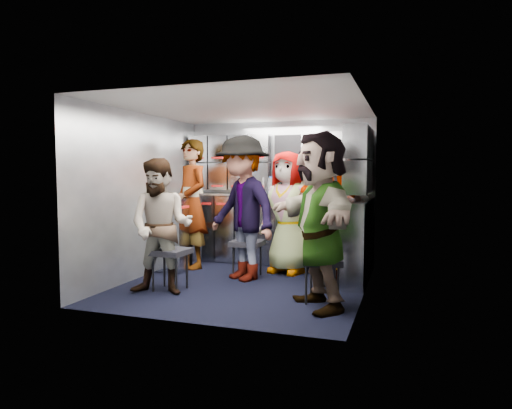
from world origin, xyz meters
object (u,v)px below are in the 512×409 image
(jump_seat_near_left, at_px, (170,254))
(jump_seat_center, at_px, (291,239))
(jump_seat_mid_left, at_px, (247,245))
(attendant_arc_e, at_px, (320,220))
(jump_seat_mid_right, at_px, (332,245))
(jump_seat_near_right, at_px, (323,263))
(attendant_arc_b, at_px, (242,208))
(attendant_arc_c, at_px, (288,212))
(attendant_arc_d, at_px, (330,213))
(attendant_standing, at_px, (191,204))
(attendant_arc_a, at_px, (161,227))

(jump_seat_near_left, relative_size, jump_seat_center, 0.97)
(jump_seat_mid_left, distance_m, jump_seat_center, 0.72)
(attendant_arc_e, bearing_deg, jump_seat_mid_right, 149.68)
(jump_seat_mid_right, relative_size, jump_seat_near_right, 1.16)
(jump_seat_mid_right, bearing_deg, jump_seat_mid_left, -171.03)
(jump_seat_near_right, bearing_deg, jump_seat_near_left, -178.31)
(jump_seat_near_left, relative_size, attendant_arc_b, 0.26)
(jump_seat_mid_left, relative_size, attendant_arc_c, 0.29)
(attendant_arc_d, relative_size, attendant_arc_e, 0.97)
(jump_seat_mid_left, height_order, attendant_standing, attendant_standing)
(attendant_arc_c, relative_size, attendant_arc_d, 0.95)
(jump_seat_center, bearing_deg, attendant_standing, -168.15)
(attendant_standing, bearing_deg, attendant_arc_c, 40.93)
(attendant_arc_a, bearing_deg, attendant_arc_d, 23.13)
(jump_seat_near_left, bearing_deg, jump_seat_center, 55.21)
(jump_seat_mid_right, relative_size, attendant_arc_e, 0.31)
(attendant_standing, bearing_deg, attendant_arc_b, 10.26)
(jump_seat_center, height_order, attendant_arc_b, attendant_arc_b)
(jump_seat_mid_right, height_order, attendant_arc_d, attendant_arc_d)
(attendant_arc_d, height_order, attendant_arc_e, attendant_arc_e)
(attendant_standing, relative_size, attendant_arc_e, 1.03)
(jump_seat_near_left, distance_m, attendant_standing, 1.34)
(jump_seat_near_left, relative_size, attendant_standing, 0.26)
(attendant_arc_b, xyz_separation_m, attendant_arc_d, (1.06, 0.17, -0.04))
(attendant_arc_b, xyz_separation_m, attendant_arc_e, (1.14, -0.88, -0.02))
(attendant_standing, distance_m, attendant_arc_e, 2.47)
(jump_seat_near_left, bearing_deg, jump_seat_near_right, 1.69)
(attendant_arc_b, height_order, attendant_arc_e, attendant_arc_b)
(jump_seat_mid_left, bearing_deg, jump_seat_near_left, -122.89)
(jump_seat_mid_right, bearing_deg, jump_seat_near_left, -146.62)
(jump_seat_mid_right, bearing_deg, attendant_arc_e, -86.48)
(jump_seat_near_right, bearing_deg, jump_seat_mid_right, 94.13)
(jump_seat_mid_left, distance_m, attendant_arc_e, 1.62)
(attendant_arc_c, bearing_deg, jump_seat_center, 105.23)
(jump_seat_mid_left, height_order, jump_seat_mid_right, jump_seat_mid_right)
(jump_seat_near_left, relative_size, attendant_arc_a, 0.32)
(attendant_arc_d, bearing_deg, attendant_arc_b, 155.66)
(attendant_standing, distance_m, attendant_arc_c, 1.38)
(jump_seat_center, distance_m, attendant_standing, 1.48)
(attendant_arc_a, relative_size, attendant_arc_b, 0.84)
(attendant_standing, distance_m, attendant_arc_a, 1.44)
(jump_seat_mid_left, bearing_deg, attendant_arc_d, -0.64)
(jump_seat_near_left, xyz_separation_m, attendant_arc_d, (1.67, 0.92, 0.44))
(attendant_arc_a, xyz_separation_m, attendant_arc_c, (1.04, 1.50, 0.06))
(attendant_arc_b, relative_size, attendant_arc_c, 1.11)
(jump_seat_center, distance_m, jump_seat_near_right, 1.61)
(attendant_standing, distance_m, attendant_arc_b, 1.04)
(jump_seat_mid_left, bearing_deg, attendant_standing, 163.37)
(jump_seat_center, bearing_deg, attendant_arc_c, -90.00)
(jump_seat_near_left, height_order, jump_seat_near_right, jump_seat_near_left)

